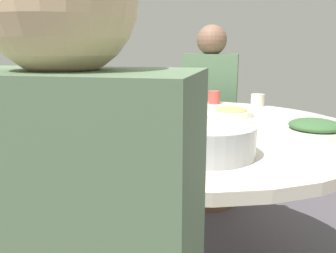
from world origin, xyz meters
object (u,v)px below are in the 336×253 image
object	(u,v)px
dish_eggplant	(176,102)
diner_right	(210,95)
green_bottle	(59,97)
stool_for_diner_right	(208,172)
dish_greens	(315,128)
tea_cup_far	(258,100)
round_dining_table	(187,147)
dish_noodles	(139,110)
soup_bowl	(91,127)
dish_shrimp	(231,112)
rice_bowl	(207,139)
tea_cup_near	(214,97)

from	to	relation	value
dish_eggplant	diner_right	xyz separation A→B (m)	(0.41, 0.17, -0.01)
green_bottle	stool_for_diner_right	size ratio (longest dim) A/B	0.62
dish_greens	tea_cup_far	world-z (taller)	tea_cup_far
stool_for_diner_right	round_dining_table	bearing A→B (deg)	-137.77
dish_noodles	tea_cup_far	size ratio (longest dim) A/B	3.16
dish_noodles	green_bottle	distance (m)	0.38
dish_eggplant	soup_bowl	bearing A→B (deg)	-149.09
dish_shrimp	rice_bowl	bearing A→B (deg)	-141.62
soup_bowl	rice_bowl	bearing A→B (deg)	-64.72
rice_bowl	dish_noodles	bearing A→B (deg)	75.61
round_dining_table	dish_noodles	xyz separation A→B (m)	(-0.03, 0.32, 0.11)
dish_shrimp	dish_greens	size ratio (longest dim) A/B	0.81
dish_eggplant	tea_cup_far	size ratio (longest dim) A/B	3.22
tea_cup_far	diner_right	bearing A→B (deg)	81.71
stool_for_diner_right	dish_shrimp	bearing A→B (deg)	-123.96
rice_bowl	dish_eggplant	xyz separation A→B (m)	(0.47, 0.78, -0.03)
rice_bowl	dish_noodles	distance (m)	0.70
dish_noodles	stool_for_diner_right	world-z (taller)	dish_noodles
round_dining_table	dish_greens	size ratio (longest dim) A/B	5.70
dish_greens	dish_noodles	bearing A→B (deg)	113.16
dish_noodles	dish_shrimp	size ratio (longest dim) A/B	1.17
tea_cup_near	stool_for_diner_right	world-z (taller)	tea_cup_near
stool_for_diner_right	diner_right	bearing A→B (deg)	-90.00
round_dining_table	dish_noodles	distance (m)	0.34
rice_bowl	dish_greens	size ratio (longest dim) A/B	1.16
dish_noodles	soup_bowl	bearing A→B (deg)	-141.97
rice_bowl	tea_cup_far	world-z (taller)	rice_bowl
green_bottle	stool_for_diner_right	bearing A→B (deg)	13.90
tea_cup_far	diner_right	size ratio (longest dim) A/B	0.09
rice_bowl	dish_shrimp	size ratio (longest dim) A/B	1.42
rice_bowl	diner_right	bearing A→B (deg)	47.55
green_bottle	stool_for_diner_right	distance (m)	1.27
tea_cup_near	tea_cup_far	xyz separation A→B (m)	(0.13, -0.20, -0.00)
tea_cup_near	tea_cup_far	size ratio (longest dim) A/B	1.00
soup_bowl	diner_right	world-z (taller)	diner_right
stool_for_diner_right	tea_cup_near	bearing A→B (deg)	-128.43
soup_bowl	diner_right	size ratio (longest dim) A/B	0.40
diner_right	round_dining_table	bearing A→B (deg)	-137.77
green_bottle	dish_eggplant	bearing A→B (deg)	7.79
soup_bowl	diner_right	xyz separation A→B (m)	(1.06, 0.57, -0.02)
dish_eggplant	stool_for_diner_right	world-z (taller)	dish_eggplant
dish_greens	dish_eggplant	distance (m)	0.82
rice_bowl	dish_eggplant	world-z (taller)	rice_bowl
dish_shrimp	dish_noodles	bearing A→B (deg)	138.95
soup_bowl	dish_greens	world-z (taller)	soup_bowl
tea_cup_far	tea_cup_near	bearing A→B (deg)	123.41
dish_shrimp	dish_eggplant	xyz separation A→B (m)	(-0.03, 0.39, 0.00)
dish_shrimp	dish_eggplant	bearing A→B (deg)	94.19
dish_shrimp	tea_cup_far	world-z (taller)	tea_cup_far
green_bottle	diner_right	distance (m)	1.11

